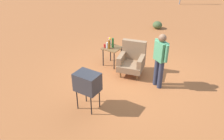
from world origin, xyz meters
name	(u,v)px	position (x,y,z in m)	size (l,w,h in m)	color
ground_plane	(135,79)	(0.00, 0.00, 0.00)	(60.00, 60.00, 0.00)	#AD6033
armchair	(132,59)	(-0.26, 0.24, 0.50)	(0.94, 0.95, 1.06)	brown
side_table	(112,50)	(-1.10, 0.37, 0.55)	(0.56, 0.56, 0.65)	black
tv_on_stand	(87,82)	(-0.31, -1.92, 0.78)	(0.62, 0.47, 1.03)	black
person_standing	(160,58)	(0.75, 0.01, 0.94)	(0.51, 0.37, 1.64)	#2D3347
soda_can_red	(105,46)	(-1.32, 0.23, 0.71)	(0.07, 0.07, 0.12)	red
bottle_short_clear	(107,45)	(-1.23, 0.25, 0.75)	(0.06, 0.06, 0.20)	silver
bottle_wine_green	(113,43)	(-1.11, 0.41, 0.81)	(0.07, 0.07, 0.32)	#1E5623
bottle_tall_amber	(109,44)	(-1.14, 0.24, 0.80)	(0.07, 0.07, 0.30)	brown
flower_vase	(110,41)	(-1.32, 0.52, 0.80)	(0.14, 0.10, 0.27)	silver
shrub_near	(157,25)	(-1.33, 4.65, 0.18)	(0.46, 0.46, 0.35)	#475B33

